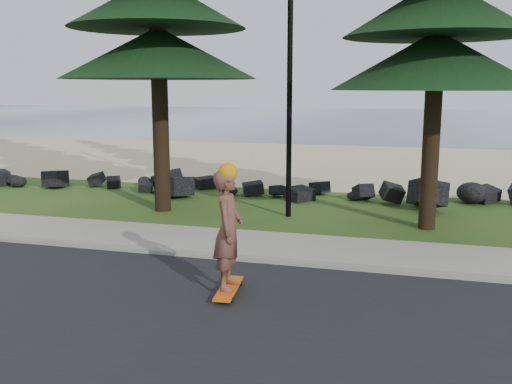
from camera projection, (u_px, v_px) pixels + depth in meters
ground at (256, 249)px, 12.03m from camera, size 160.00×160.00×0.00m
road at (169, 337)px, 7.76m from camera, size 160.00×7.00×0.02m
kerb at (244, 259)px, 11.16m from camera, size 160.00×0.20×0.10m
sidewalk at (259, 245)px, 12.21m from camera, size 160.00×2.00×0.08m
beach_sand at (341, 162)px, 25.77m from camera, size 160.00×15.00×0.01m
ocean at (383, 119)px, 60.38m from camera, size 160.00×58.00×0.01m
seawall_boulders at (305, 199)px, 17.34m from camera, size 60.00×2.40×1.10m
lamp_post at (290, 56)px, 14.31m from camera, size 0.25×0.14×8.14m
skateboarder at (228, 230)px, 9.18m from camera, size 0.54×1.19×2.17m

